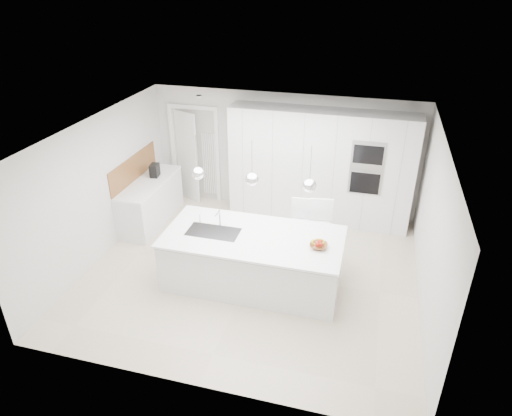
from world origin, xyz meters
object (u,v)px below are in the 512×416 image
(espresso_machine, at_px, (155,170))
(bar_stool_left, at_px, (299,232))
(island_base, at_px, (252,262))
(fruit_bowl, at_px, (318,246))
(bar_stool_right, at_px, (319,235))

(espresso_machine, height_order, bar_stool_left, espresso_machine)
(island_base, distance_m, fruit_bowl, 1.16)
(bar_stool_left, bearing_deg, fruit_bowl, -70.30)
(island_base, height_order, espresso_machine, espresso_machine)
(espresso_machine, distance_m, bar_stool_right, 3.63)
(island_base, distance_m, bar_stool_left, 1.09)
(fruit_bowl, xyz_separation_m, bar_stool_right, (-0.10, 0.86, -0.33))
(bar_stool_left, bearing_deg, espresso_machine, 158.52)
(fruit_bowl, bearing_deg, island_base, 178.39)
(fruit_bowl, bearing_deg, espresso_machine, 153.31)
(fruit_bowl, distance_m, bar_stool_right, 0.93)
(island_base, height_order, bar_stool_left, bar_stool_left)
(fruit_bowl, distance_m, bar_stool_left, 1.08)
(bar_stool_left, bearing_deg, island_base, -129.96)
(island_base, height_order, bar_stool_right, bar_stool_right)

